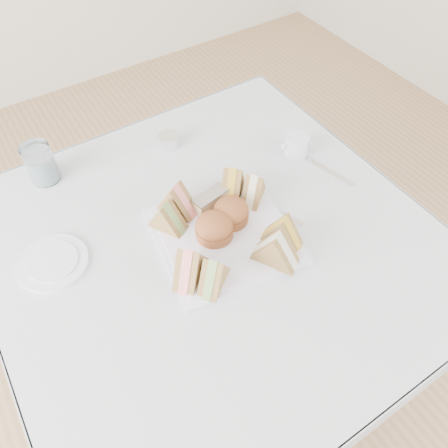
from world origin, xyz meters
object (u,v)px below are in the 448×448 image
creamer_jug (296,145)px  serving_plate (224,235)px  water_glass (41,163)px  table (215,313)px

creamer_jug → serving_plate: bearing=-150.5°
water_glass → creamer_jug: (0.63, -0.28, -0.03)m
serving_plate → creamer_jug: size_ratio=4.74×
serving_plate → creamer_jug: (0.33, 0.15, 0.02)m
table → creamer_jug: 0.56m
table → water_glass: (-0.27, 0.42, 0.43)m
table → serving_plate: serving_plate is taller
serving_plate → creamer_jug: 0.37m
table → water_glass: 0.66m
table → creamer_jug: bearing=20.8°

